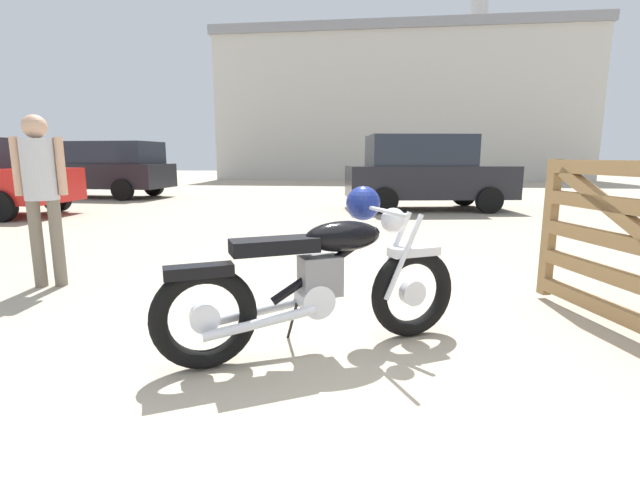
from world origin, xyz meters
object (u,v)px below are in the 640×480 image
vintage_motorcycle (324,277)px  bystander (41,183)px  blue_hatchback_right (97,168)px  white_estate_far (425,172)px

vintage_motorcycle → bystander: (-2.82, 1.26, 0.53)m
bystander → blue_hatchback_right: (-5.20, 9.71, -0.08)m
vintage_motorcycle → white_estate_far: (1.82, 8.36, 0.43)m
blue_hatchback_right → vintage_motorcycle: bearing=131.0°
bystander → white_estate_far: white_estate_far is taller
vintage_motorcycle → blue_hatchback_right: blue_hatchback_right is taller
bystander → white_estate_far: size_ratio=0.41×
blue_hatchback_right → white_estate_far: bearing=170.0°
vintage_motorcycle → blue_hatchback_right: bearing=100.7°
bystander → white_estate_far: bearing=-50.2°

